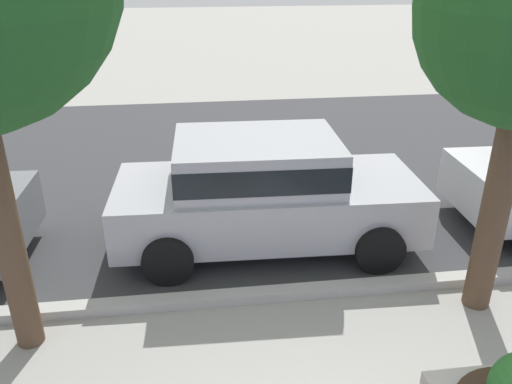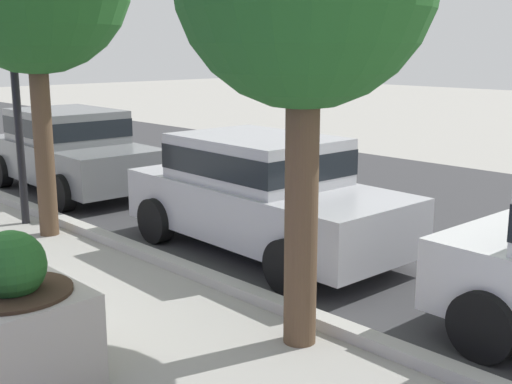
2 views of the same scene
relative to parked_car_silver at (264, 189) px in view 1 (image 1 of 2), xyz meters
name	(u,v)px [view 1 (image 1 of 2)]	position (x,y,z in m)	size (l,w,h in m)	color
street_surface	(229,160)	(-0.21, 3.29, -0.84)	(60.00, 9.00, 0.01)	#38383A
curb_stone	(262,295)	(-0.21, -1.31, -0.78)	(60.00, 0.20, 0.12)	#B2AFA8
parked_car_silver	(264,189)	(0.00, 0.00, 0.00)	(4.15, 2.02, 1.56)	#B7B7BC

